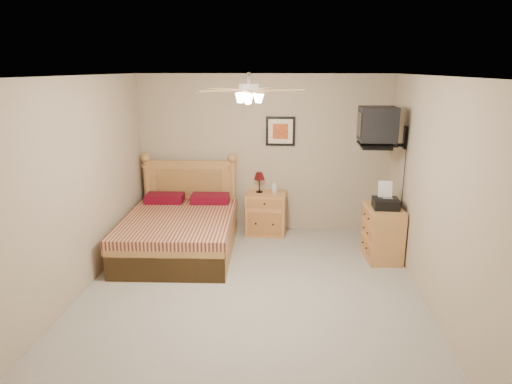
# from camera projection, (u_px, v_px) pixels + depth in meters

# --- Properties ---
(floor) EXTENTS (4.50, 4.50, 0.00)m
(floor) POSITION_uv_depth(u_px,v_px,m) (251.00, 291.00, 5.46)
(floor) COLOR gray
(floor) RESTS_ON ground
(ceiling) EXTENTS (4.00, 4.50, 0.04)m
(ceiling) POSITION_uv_depth(u_px,v_px,m) (251.00, 76.00, 4.80)
(ceiling) COLOR white
(ceiling) RESTS_ON ground
(wall_back) EXTENTS (4.00, 0.04, 2.50)m
(wall_back) POSITION_uv_depth(u_px,v_px,m) (263.00, 154.00, 7.29)
(wall_back) COLOR tan
(wall_back) RESTS_ON ground
(wall_front) EXTENTS (4.00, 0.04, 2.50)m
(wall_front) POSITION_uv_depth(u_px,v_px,m) (221.00, 280.00, 2.97)
(wall_front) COLOR tan
(wall_front) RESTS_ON ground
(wall_left) EXTENTS (0.04, 4.50, 2.50)m
(wall_left) POSITION_uv_depth(u_px,v_px,m) (79.00, 187.00, 5.28)
(wall_left) COLOR tan
(wall_left) RESTS_ON ground
(wall_right) EXTENTS (0.04, 4.50, 2.50)m
(wall_right) POSITION_uv_depth(u_px,v_px,m) (433.00, 194.00, 4.98)
(wall_right) COLOR tan
(wall_right) RESTS_ON ground
(bed) EXTENTS (1.59, 2.04, 1.28)m
(bed) POSITION_uv_depth(u_px,v_px,m) (178.00, 210.00, 6.45)
(bed) COLOR #A36C42
(bed) RESTS_ON ground
(nightstand) EXTENTS (0.64, 0.49, 0.67)m
(nightstand) POSITION_uv_depth(u_px,v_px,m) (266.00, 213.00, 7.29)
(nightstand) COLOR #C07C44
(nightstand) RESTS_ON ground
(table_lamp) EXTENTS (0.19, 0.19, 0.33)m
(table_lamp) POSITION_uv_depth(u_px,v_px,m) (259.00, 182.00, 7.22)
(table_lamp) COLOR #510D0E
(table_lamp) RESTS_ON nightstand
(lotion_bottle) EXTENTS (0.10, 0.10, 0.21)m
(lotion_bottle) POSITION_uv_depth(u_px,v_px,m) (274.00, 187.00, 7.18)
(lotion_bottle) COLOR silver
(lotion_bottle) RESTS_ON nightstand
(framed_picture) EXTENTS (0.46, 0.04, 0.46)m
(framed_picture) POSITION_uv_depth(u_px,v_px,m) (280.00, 131.00, 7.16)
(framed_picture) COLOR black
(framed_picture) RESTS_ON wall_back
(dresser) EXTENTS (0.49, 0.67, 0.75)m
(dresser) POSITION_uv_depth(u_px,v_px,m) (383.00, 233.00, 6.30)
(dresser) COLOR #B18041
(dresser) RESTS_ON ground
(fax_machine) EXTENTS (0.34, 0.36, 0.35)m
(fax_machine) POSITION_uv_depth(u_px,v_px,m) (386.00, 196.00, 6.10)
(fax_machine) COLOR black
(fax_machine) RESTS_ON dresser
(magazine_lower) EXTENTS (0.23, 0.29, 0.03)m
(magazine_lower) POSITION_uv_depth(u_px,v_px,m) (383.00, 201.00, 6.43)
(magazine_lower) COLOR beige
(magazine_lower) RESTS_ON dresser
(magazine_upper) EXTENTS (0.29, 0.32, 0.02)m
(magazine_upper) POSITION_uv_depth(u_px,v_px,m) (382.00, 199.00, 6.45)
(magazine_upper) COLOR gray
(magazine_upper) RESTS_ON magazine_lower
(wall_tv) EXTENTS (0.56, 0.46, 0.58)m
(wall_tv) POSITION_uv_depth(u_px,v_px,m) (389.00, 127.00, 6.14)
(wall_tv) COLOR black
(wall_tv) RESTS_ON wall_right
(ceiling_fan) EXTENTS (1.14, 1.14, 0.28)m
(ceiling_fan) POSITION_uv_depth(u_px,v_px,m) (249.00, 90.00, 4.65)
(ceiling_fan) COLOR white
(ceiling_fan) RESTS_ON ceiling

